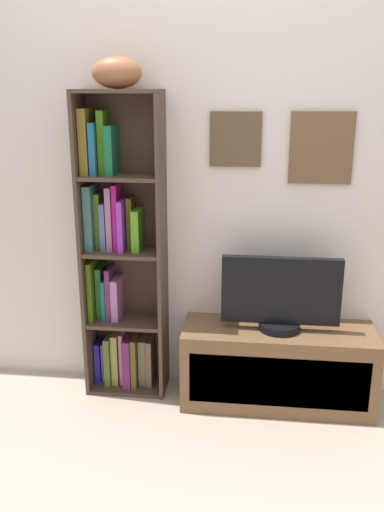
# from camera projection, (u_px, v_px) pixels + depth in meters

# --- Properties ---
(back_wall) EXTENTS (4.80, 0.08, 2.38)m
(back_wall) POSITION_uv_depth(u_px,v_px,m) (211.00, 183.00, 2.94)
(back_wall) COLOR silver
(back_wall) RESTS_ON ground
(bookshelf) EXTENTS (0.44, 0.24, 1.67)m
(bookshelf) POSITION_uv_depth(u_px,v_px,m) (119.00, 259.00, 3.00)
(bookshelf) COLOR #463227
(bookshelf) RESTS_ON ground
(football) EXTENTS (0.26, 0.17, 0.15)m
(football) POSITION_uv_depth(u_px,v_px,m) (117.00, 73.00, 2.68)
(football) COLOR #955A37
(football) RESTS_ON bookshelf
(tv_stand) EXTENTS (1.03, 0.36, 0.44)m
(tv_stand) POSITION_uv_depth(u_px,v_px,m) (277.00, 366.00, 2.98)
(tv_stand) COLOR brown
(tv_stand) RESTS_ON ground
(television) EXTENTS (0.62, 0.22, 0.40)m
(television) POSITION_uv_depth(u_px,v_px,m) (281.00, 295.00, 2.86)
(television) COLOR black
(television) RESTS_ON tv_stand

